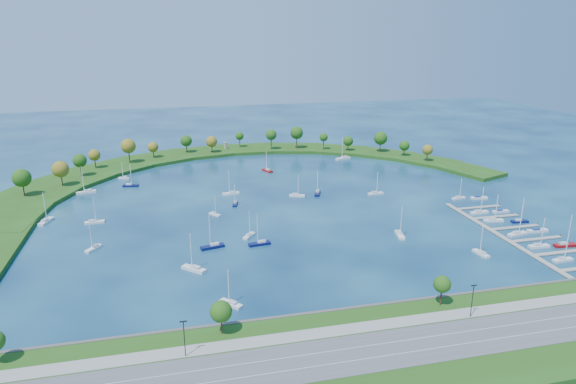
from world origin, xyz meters
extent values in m
plane|color=#071C42|center=(0.00, 0.00, 0.00)|extent=(700.00, 700.00, 0.00)
cube|color=#264713|center=(0.00, -124.00, 0.80)|extent=(420.00, 42.00, 1.60)
cube|color=#474442|center=(0.00, -102.50, 0.90)|extent=(420.00, 1.20, 1.80)
cube|color=#515154|center=(0.00, -124.00, 1.66)|extent=(420.00, 16.00, 0.12)
cube|color=gray|center=(0.00, -113.00, 1.66)|extent=(420.00, 5.00, 0.12)
cube|color=silver|center=(0.00, -126.50, 1.73)|extent=(420.00, 0.15, 0.02)
cube|color=silver|center=(0.00, -121.50, 1.73)|extent=(420.00, 0.15, 0.02)
cylinder|color=#382314|center=(-40.00, -107.00, 4.22)|extent=(0.56, 0.56, 5.25)
sphere|color=#164812|center=(-40.00, -107.00, 8.05)|extent=(6.00, 6.00, 6.00)
cylinder|color=#382314|center=(25.00, -107.00, 4.40)|extent=(0.56, 0.56, 5.60)
sphere|color=#164812|center=(25.00, -107.00, 8.24)|extent=(5.20, 5.20, 5.20)
cylinder|color=black|center=(-50.00, -115.00, 6.60)|extent=(0.24, 0.24, 10.00)
cylinder|color=black|center=(30.00, -115.00, 6.60)|extent=(0.24, 0.24, 10.00)
cube|color=#264713|center=(-118.83, 37.57, 1.00)|extent=(50.23, 54.30, 2.00)
cube|color=#264713|center=(-104.03, 64.58, 1.00)|extent=(54.07, 56.09, 2.00)
cube|color=#264713|center=(-83.21, 87.27, 1.00)|extent=(55.20, 54.07, 2.00)
cube|color=#264713|center=(-57.57, 104.32, 1.00)|extent=(53.65, 48.47, 2.00)
cube|color=#264713|center=(-28.60, 114.76, 1.00)|extent=(49.62, 39.75, 2.00)
cube|color=#264713|center=(2.03, 117.98, 1.00)|extent=(44.32, 29.96, 2.00)
cube|color=#264713|center=(32.54, 113.79, 1.00)|extent=(49.49, 38.05, 2.00)
cube|color=#264713|center=(61.17, 102.44, 1.00)|extent=(51.13, 44.12, 2.00)
cube|color=#264713|center=(86.25, 84.58, 1.00)|extent=(49.19, 47.96, 2.00)
cube|color=#264713|center=(106.34, 61.24, 1.00)|extent=(43.90, 49.49, 2.00)
cube|color=#264713|center=(120.28, 33.78, 1.00)|extent=(35.67, 48.74, 2.00)
cylinder|color=#382314|center=(-121.84, 35.09, 5.74)|extent=(0.56, 0.56, 7.48)
sphere|color=#164812|center=(-121.84, 35.09, 11.27)|extent=(8.95, 8.95, 8.95)
cylinder|color=#382314|center=(-106.64, 49.19, 5.68)|extent=(0.56, 0.56, 7.37)
sphere|color=brown|center=(-106.64, 49.19, 11.10)|extent=(8.65, 8.65, 8.65)
cylinder|color=#382314|center=(-99.69, 67.07, 5.74)|extent=(0.56, 0.56, 7.48)
sphere|color=#164812|center=(-99.69, 67.07, 11.00)|extent=(7.59, 7.59, 7.59)
cylinder|color=#382314|center=(-94.06, 83.60, 5.30)|extent=(0.56, 0.56, 6.60)
sphere|color=brown|center=(-94.06, 83.60, 9.98)|extent=(6.90, 6.90, 6.90)
cylinder|color=#382314|center=(-75.09, 92.28, 6.42)|extent=(0.56, 0.56, 8.85)
sphere|color=brown|center=(-75.09, 92.28, 12.65)|extent=(9.01, 9.01, 9.01)
cylinder|color=#382314|center=(-60.81, 103.09, 4.79)|extent=(0.56, 0.56, 5.59)
sphere|color=brown|center=(-60.81, 103.09, 8.93)|extent=(6.70, 6.70, 6.70)
cylinder|color=#382314|center=(-39.34, 112.82, 5.24)|extent=(0.56, 0.56, 6.48)
sphere|color=#164812|center=(-39.34, 112.82, 10.01)|extent=(7.64, 7.64, 7.64)
cylinder|color=#382314|center=(-22.78, 109.31, 4.96)|extent=(0.56, 0.56, 5.91)
sphere|color=brown|center=(-22.78, 109.31, 9.41)|extent=(7.50, 7.50, 7.50)
cylinder|color=#382314|center=(-2.16, 121.37, 5.41)|extent=(0.56, 0.56, 6.82)
sphere|color=#164812|center=(-2.16, 121.37, 9.96)|extent=(5.70, 5.70, 5.70)
cylinder|color=#382314|center=(17.93, 109.09, 6.37)|extent=(0.56, 0.56, 8.74)
sphere|color=#164812|center=(17.93, 109.09, 12.22)|extent=(7.42, 7.42, 7.42)
cylinder|color=#382314|center=(35.80, 108.27, 6.59)|extent=(0.56, 0.56, 9.18)
sphere|color=#164812|center=(35.80, 108.27, 12.94)|extent=(8.81, 8.81, 8.81)
cylinder|color=#382314|center=(52.87, 100.43, 5.71)|extent=(0.56, 0.56, 7.42)
sphere|color=#164812|center=(52.87, 100.43, 10.56)|extent=(5.70, 5.70, 5.70)
cylinder|color=#382314|center=(68.14, 93.31, 4.63)|extent=(0.56, 0.56, 5.27)
sphere|color=#164812|center=(68.14, 93.31, 8.62)|extent=(6.75, 6.75, 6.75)
cylinder|color=#382314|center=(87.91, 84.60, 5.80)|extent=(0.56, 0.56, 7.60)
sphere|color=#164812|center=(87.91, 84.60, 11.38)|extent=(8.90, 8.90, 8.90)
cylinder|color=#382314|center=(98.61, 70.30, 4.71)|extent=(0.56, 0.56, 5.42)
sphere|color=#164812|center=(98.61, 70.30, 8.72)|extent=(6.51, 6.51, 6.51)
cylinder|color=#382314|center=(106.30, 53.84, 4.98)|extent=(0.56, 0.56, 5.96)
sphere|color=brown|center=(106.30, 53.84, 9.26)|extent=(6.52, 6.52, 6.52)
cylinder|color=gray|center=(-12.57, 118.61, 4.14)|extent=(2.20, 2.20, 4.29)
cylinder|color=gray|center=(-12.57, 118.61, 6.44)|extent=(2.60, 2.60, 0.30)
cube|color=gray|center=(78.00, -61.00, 0.35)|extent=(2.20, 82.00, 0.40)
cube|color=gray|center=(90.10, -80.80, 0.35)|extent=(22.00, 2.00, 0.40)
cube|color=gray|center=(90.10, -67.60, 0.35)|extent=(22.00, 2.00, 0.40)
cylinder|color=#382314|center=(101.00, -67.60, 0.60)|extent=(0.36, 0.36, 1.60)
cube|color=gray|center=(90.10, -54.40, 0.35)|extent=(22.00, 2.00, 0.40)
cylinder|color=#382314|center=(101.00, -54.40, 0.60)|extent=(0.36, 0.36, 1.60)
cube|color=gray|center=(90.10, -41.20, 0.35)|extent=(22.00, 2.00, 0.40)
cylinder|color=#382314|center=(101.00, -41.20, 0.60)|extent=(0.36, 0.36, 1.60)
cube|color=gray|center=(90.10, -28.00, 0.35)|extent=(22.00, 2.00, 0.40)
cylinder|color=#382314|center=(101.00, -28.00, 0.60)|extent=(0.36, 0.36, 1.60)
cube|color=white|center=(50.66, 2.94, 0.48)|extent=(8.22, 3.04, 0.96)
cube|color=#BCBBC0|center=(49.86, 2.86, 1.30)|extent=(2.96, 1.85, 0.68)
cylinder|color=silver|center=(51.30, 3.00, 6.39)|extent=(0.32, 0.32, 10.85)
cube|color=white|center=(-21.52, 19.96, 0.51)|extent=(8.79, 3.45, 1.03)
cube|color=#BCBBC0|center=(-20.67, 20.07, 1.39)|extent=(3.18, 2.04, 0.72)
cylinder|color=silver|center=(-22.20, 19.88, 6.80)|extent=(0.32, 0.32, 11.55)
cube|color=white|center=(-21.39, -37.84, 0.45)|extent=(6.14, 7.18, 0.89)
cube|color=#BCBBC0|center=(-21.84, -38.43, 1.20)|extent=(2.73, 2.95, 0.62)
cylinder|color=silver|center=(-21.03, -37.37, 5.91)|extent=(0.32, 0.32, 10.03)
cube|color=white|center=(-35.49, -90.00, 0.47)|extent=(6.93, 7.37, 0.95)
cube|color=#BCBBC0|center=(-34.96, -90.59, 1.28)|extent=(3.00, 3.10, 0.66)
cylinder|color=silver|center=(-35.91, -89.53, 6.29)|extent=(0.32, 0.32, 10.68)
cube|color=white|center=(38.33, -51.42, 0.52)|extent=(4.20, 9.04, 1.05)
cube|color=#BCBBC0|center=(38.51, -50.57, 1.41)|extent=(2.31, 3.34, 0.73)
cylinder|color=silver|center=(38.18, -52.11, 6.94)|extent=(0.32, 0.32, 11.78)
cube|color=white|center=(-81.25, -36.68, 0.45)|extent=(6.15, 7.26, 0.90)
cube|color=#BCBBC0|center=(-80.80, -36.08, 1.21)|extent=(2.74, 2.98, 0.63)
cylinder|color=silver|center=(-81.61, -37.16, 5.95)|extent=(0.32, 0.32, 10.10)
cube|color=white|center=(-105.00, -1.37, 0.56)|extent=(5.31, 9.60, 1.11)
cube|color=#BCBBC0|center=(-105.28, -2.25, 1.50)|extent=(2.72, 3.64, 0.78)
cylinder|color=silver|center=(-104.77, -0.67, 7.36)|extent=(0.32, 0.32, 12.49)
cube|color=white|center=(-76.76, 63.11, 0.39)|extent=(6.69, 4.14, 0.78)
cube|color=#BCBBC0|center=(-76.16, 62.86, 1.05)|extent=(2.58, 2.04, 0.54)
cylinder|color=silver|center=(-77.24, 63.30, 5.15)|extent=(0.32, 0.32, 8.75)
cube|color=#0A1044|center=(-72.24, 46.43, 0.49)|extent=(8.51, 3.80, 0.99)
cube|color=#BCBBC0|center=(-73.05, 46.58, 1.33)|extent=(3.13, 2.12, 0.69)
cylinder|color=silver|center=(-71.59, 46.31, 6.54)|extent=(0.32, 0.32, 11.11)
cube|color=white|center=(-45.04, -63.52, 0.56)|extent=(8.56, 8.22, 1.11)
cube|color=#BCBBC0|center=(-44.36, -64.16, 1.50)|extent=(3.62, 3.54, 0.78)
cylinder|color=silver|center=(-45.58, -63.02, 7.38)|extent=(0.32, 0.32, 12.53)
cube|color=#0A1044|center=(21.75, 10.08, 0.52)|extent=(5.43, 9.04, 1.05)
cube|color=#BCBBC0|center=(22.06, 10.90, 1.42)|extent=(2.70, 3.47, 0.73)
cylinder|color=silver|center=(21.50, 9.43, 6.95)|extent=(0.32, 0.32, 11.81)
cube|color=white|center=(60.00, -74.99, 0.45)|extent=(3.09, 7.78, 0.91)
cube|color=#BCBBC0|center=(60.10, -75.74, 1.23)|extent=(1.82, 2.82, 0.64)
cylinder|color=silver|center=(59.92, -74.39, 6.01)|extent=(0.32, 0.32, 10.21)
cube|color=white|center=(-32.49, -9.12, 0.38)|extent=(5.30, 6.09, 0.76)
cube|color=#BCBBC0|center=(-32.88, -8.62, 1.03)|extent=(2.34, 2.51, 0.53)
cylinder|color=silver|center=(-32.18, -9.52, 5.04)|extent=(0.32, 0.32, 8.56)
cube|color=maroon|center=(5.33, 59.87, 0.50)|extent=(5.71, 8.51, 1.00)
cube|color=#BCBBC0|center=(5.69, 59.12, 1.35)|extent=(2.73, 3.33, 0.70)
cylinder|color=silver|center=(5.04, 60.47, 6.61)|extent=(0.32, 0.32, 11.23)
cube|color=white|center=(-93.92, 39.14, 0.59)|extent=(10.13, 4.90, 1.17)
cube|color=#BCBBC0|center=(-92.97, 39.36, 1.58)|extent=(3.76, 2.65, 0.82)
cylinder|color=silver|center=(-94.68, 38.96, 7.76)|extent=(0.32, 0.32, 13.18)
cube|color=#0A1044|center=(-21.53, 3.21, 0.42)|extent=(3.55, 7.24, 0.84)
cube|color=#BCBBC0|center=(-21.37, 3.89, 1.13)|extent=(1.91, 2.70, 0.59)
cylinder|color=silver|center=(-21.67, 2.67, 5.55)|extent=(0.32, 0.32, 9.42)
cube|color=#0A1044|center=(-18.85, -47.01, 0.52)|extent=(8.86, 3.43, 1.04)
cube|color=#BCBBC0|center=(-17.99, -46.90, 1.40)|extent=(3.20, 2.04, 0.73)
cylinder|color=silver|center=(-19.54, -47.09, 6.87)|extent=(0.32, 0.32, 11.66)
cube|color=#0A1044|center=(-36.98, -45.73, 0.55)|extent=(9.53, 4.49, 1.10)
cube|color=#BCBBC0|center=(-36.09, -45.53, 1.49)|extent=(3.53, 2.45, 0.77)
cylinder|color=silver|center=(-37.70, -45.89, 7.31)|extent=(0.32, 0.32, 12.41)
cube|color=white|center=(-84.32, -7.13, 0.49)|extent=(8.26, 2.83, 0.98)
cube|color=#BCBBC0|center=(-85.13, -7.19, 1.32)|extent=(2.95, 1.79, 0.68)
cylinder|color=silver|center=(-83.67, -7.08, 6.46)|extent=(0.32, 0.32, 10.97)
cube|color=white|center=(59.33, 77.84, 0.62)|extent=(10.73, 5.95, 1.24)
cube|color=#BCBBC0|center=(60.31, 78.16, 1.67)|extent=(4.07, 3.05, 0.87)
cylinder|color=silver|center=(58.54, 77.59, 8.22)|extent=(0.32, 0.32, 13.96)
cube|color=white|center=(10.60, 8.88, 0.47)|extent=(8.10, 4.64, 0.94)
cube|color=#BCBBC0|center=(9.86, 9.14, 1.27)|extent=(3.09, 2.35, 0.66)
cylinder|color=silver|center=(11.19, 8.68, 6.22)|extent=(0.32, 0.32, 10.56)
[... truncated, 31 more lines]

